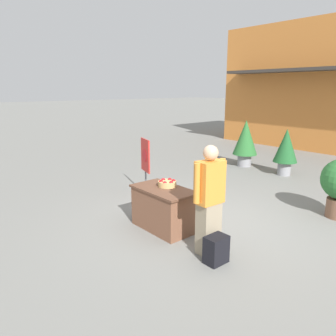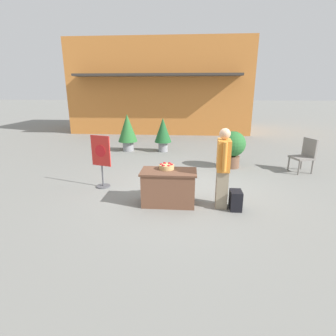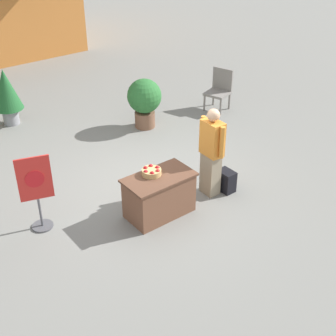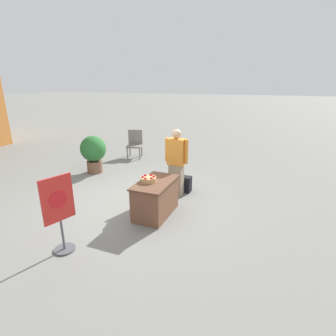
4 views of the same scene
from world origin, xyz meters
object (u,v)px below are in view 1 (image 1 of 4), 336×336
(person_visitor, at_px, (209,200))
(backpack, at_px, (216,250))
(display_table, at_px, (164,208))
(potted_plant_far_right, at_px, (245,140))
(potted_plant_far_left, at_px, (286,148))
(apple_basket, at_px, (167,183))
(poster_board, at_px, (145,165))

(person_visitor, relative_size, backpack, 4.08)
(display_table, distance_m, potted_plant_far_right, 5.61)
(display_table, distance_m, person_visitor, 1.25)
(potted_plant_far_left, bearing_deg, apple_basket, -83.49)
(person_visitor, distance_m, potted_plant_far_right, 6.16)
(display_table, bearing_deg, potted_plant_far_left, 96.98)
(person_visitor, relative_size, potted_plant_far_left, 1.25)
(display_table, height_order, potted_plant_far_left, potted_plant_far_left)
(person_visitor, bearing_deg, potted_plant_far_left, -68.55)
(display_table, bearing_deg, apple_basket, 113.90)
(potted_plant_far_right, bearing_deg, apple_basket, -68.01)
(poster_board, bearing_deg, person_visitor, 89.20)
(display_table, height_order, person_visitor, person_visitor)
(poster_board, height_order, potted_plant_far_right, potted_plant_far_right)
(backpack, bearing_deg, poster_board, 161.12)
(person_visitor, bearing_deg, backpack, 157.59)
(potted_plant_far_left, bearing_deg, backpack, -68.80)
(person_visitor, height_order, backpack, person_visitor)
(backpack, bearing_deg, potted_plant_far_right, 123.39)
(apple_basket, xyz_separation_m, potted_plant_far_left, (-0.57, 5.02, -0.02))
(poster_board, bearing_deg, display_table, 80.35)
(apple_basket, height_order, backpack, apple_basket)
(person_visitor, height_order, potted_plant_far_left, person_visitor)
(apple_basket, xyz_separation_m, poster_board, (-1.74, 0.79, -0.09))
(apple_basket, bearing_deg, backpack, -12.02)
(display_table, relative_size, person_visitor, 0.71)
(poster_board, bearing_deg, potted_plant_far_left, -178.00)
(apple_basket, distance_m, potted_plant_far_right, 5.44)
(poster_board, bearing_deg, potted_plant_far_right, -158.57)
(backpack, distance_m, poster_board, 3.46)
(display_table, relative_size, backpack, 2.89)
(display_table, height_order, apple_basket, apple_basket)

